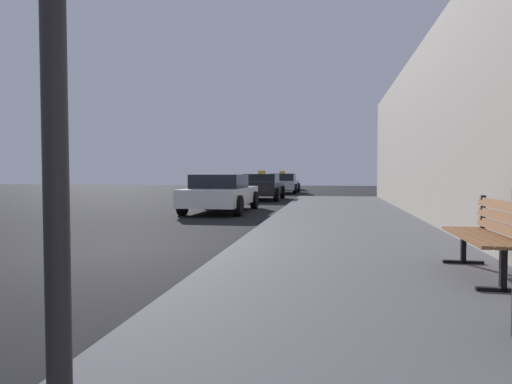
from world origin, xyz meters
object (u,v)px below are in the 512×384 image
(bench, at_px, (490,231))
(car_silver, at_px, (283,183))
(car_white, at_px, (221,193))
(car_black, at_px, (262,187))
(car_yellow, at_px, (283,181))

(bench, distance_m, car_silver, 24.42)
(car_white, xyz_separation_m, car_black, (0.35, 7.04, -0.00))
(car_silver, bearing_deg, car_black, -91.67)
(car_silver, xyz_separation_m, car_yellow, (-0.68, 6.48, -0.00))
(bench, bearing_deg, car_silver, 102.20)
(car_black, bearing_deg, car_yellow, 91.89)
(car_black, xyz_separation_m, car_silver, (0.22, 7.42, 0.00))
(bench, xyz_separation_m, car_white, (-5.47, 9.46, -0.01))
(car_white, xyz_separation_m, car_silver, (0.56, 14.46, 0.00))
(car_yellow, bearing_deg, car_white, -89.69)
(car_black, distance_m, car_yellow, 13.90)
(bench, relative_size, car_silver, 0.39)
(car_white, relative_size, car_silver, 1.07)
(car_yellow, bearing_deg, car_silver, -84.05)
(car_black, height_order, car_silver, same)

